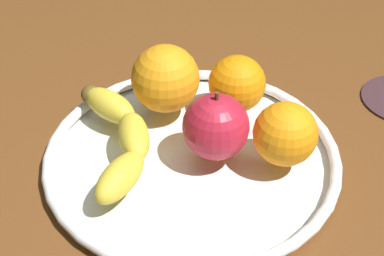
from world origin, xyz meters
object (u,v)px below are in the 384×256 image
object	(u,v)px
orange_center	(165,79)
orange_back_left	(285,134)
fruit_bowl	(192,156)
orange_back_right	(237,84)
banana	(120,136)
apple	(216,129)

from	to	relation	value
orange_center	orange_back_left	bearing A→B (deg)	-118.04
fruit_bowl	orange_back_left	size ratio (longest dim) A/B	4.77
orange_back_right	orange_back_left	bearing A→B (deg)	-146.07
banana	orange_back_right	size ratio (longest dim) A/B	2.82
orange_back_left	orange_back_right	distance (cm)	9.79
apple	orange_back_right	bearing A→B (deg)	-10.19
orange_back_left	fruit_bowl	bearing A→B (deg)	90.23
banana	orange_center	xyz separation A→B (cm)	(7.83, -3.56, 2.25)
apple	orange_back_right	world-z (taller)	apple
fruit_bowl	orange_back_right	bearing A→B (deg)	-25.98
orange_back_left	orange_center	distance (cm)	15.24
fruit_bowl	apple	distance (cm)	4.99
orange_back_right	fruit_bowl	bearing A→B (deg)	154.02
banana	apple	distance (cm)	10.17
fruit_bowl	apple	world-z (taller)	apple
orange_back_left	banana	bearing A→B (deg)	92.26
apple	orange_back_right	distance (cm)	8.66
fruit_bowl	orange_center	world-z (taller)	orange_center
fruit_bowl	apple	size ratio (longest dim) A/B	4.08
orange_back_right	orange_center	world-z (taller)	orange_center
apple	orange_back_left	distance (cm)	7.01
apple	banana	bearing A→B (deg)	91.59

